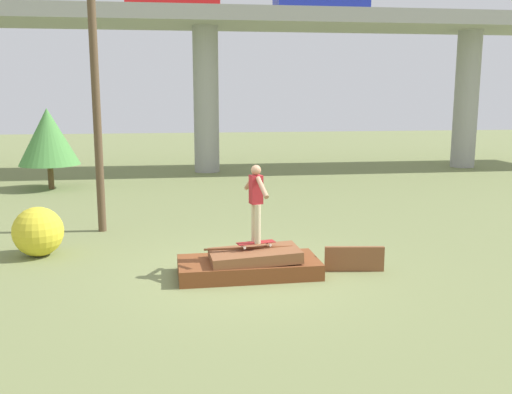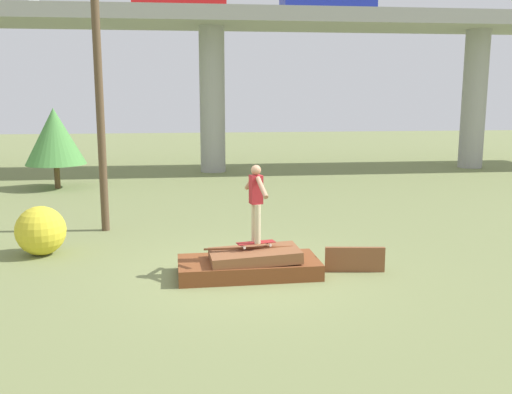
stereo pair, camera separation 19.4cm
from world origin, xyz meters
The scene contains 10 objects.
ground_plane centered at (0.00, 0.00, 0.00)m, with size 80.00×80.00×0.00m, color olive.
scrap_pile centered at (0.03, -0.02, 0.22)m, with size 2.73×1.30×0.56m.
scrap_plank_loose centered at (2.10, -0.04, 0.25)m, with size 1.17×0.24×0.50m.
skateboard centered at (0.15, 0.01, 0.63)m, with size 0.78×0.36×0.09m.
skater centered at (0.15, 0.01, 1.50)m, with size 0.33×1.14×1.49m.
highway_overpass centered at (0.00, 14.80, 6.01)m, with size 44.00×4.26×6.89m.
car_on_overpass_right centered at (5.09, 15.19, 7.47)m, with size 4.06×1.70×1.44m.
utility_pole centered at (-3.25, 4.06, 3.60)m, with size 1.30×0.20×6.95m.
tree_behind_left centered at (-5.91, 10.94, 1.91)m, with size 2.17×2.17×2.94m.
bush_yellow_flowering centered at (-4.32, 1.93, 0.54)m, with size 1.07×1.07×1.07m.
Camera 2 is at (-1.12, -10.52, 3.48)m, focal length 40.00 mm.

